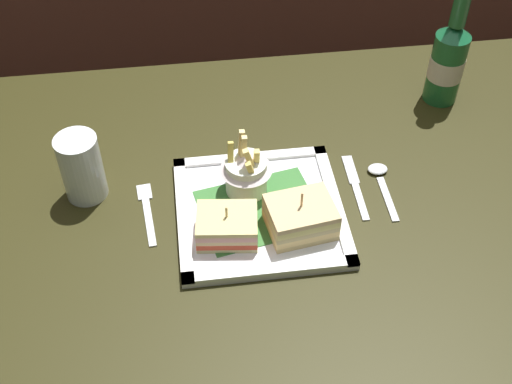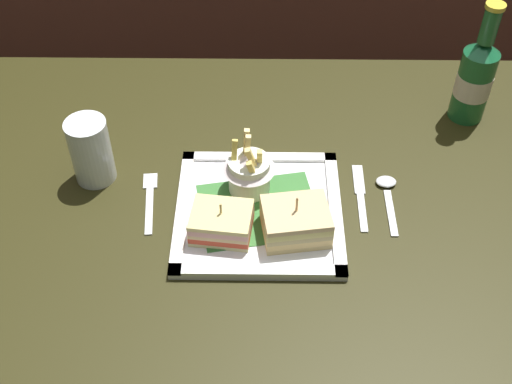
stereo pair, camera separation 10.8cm
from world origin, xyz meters
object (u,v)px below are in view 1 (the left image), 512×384
(fries_cup, at_px, (246,170))
(water_glass, at_px, (83,171))
(sandwich_half_right, at_px, (301,217))
(knife, at_px, (355,184))
(sandwich_half_left, at_px, (227,226))
(fork, at_px, (147,210))
(spoon, at_px, (380,177))
(beer_bottle, at_px, (448,60))
(square_plate, at_px, (260,211))
(dining_table, at_px, (252,244))

(fries_cup, height_order, water_glass, fries_cup)
(sandwich_half_right, xyz_separation_m, knife, (0.11, 0.09, -0.03))
(sandwich_half_left, relative_size, sandwich_half_right, 0.90)
(fork, relative_size, spoon, 1.05)
(spoon, bearing_deg, fork, -176.86)
(sandwich_half_left, height_order, sandwich_half_right, sandwich_half_right)
(water_glass, distance_m, fork, 0.12)
(spoon, bearing_deg, fries_cup, -178.67)
(sandwich_half_right, height_order, beer_bottle, beer_bottle)
(knife, bearing_deg, square_plate, -164.60)
(beer_bottle, distance_m, spoon, 0.29)
(sandwich_half_left, height_order, beer_bottle, beer_bottle)
(square_plate, relative_size, spoon, 2.02)
(square_plate, bearing_deg, sandwich_half_left, -140.98)
(square_plate, relative_size, sandwich_half_left, 2.65)
(knife, bearing_deg, fork, -177.60)
(knife, bearing_deg, sandwich_half_right, -140.28)
(square_plate, xyz_separation_m, beer_bottle, (0.40, 0.26, 0.08))
(beer_bottle, relative_size, knife, 1.53)
(fork, bearing_deg, water_glass, 151.17)
(square_plate, distance_m, water_glass, 0.30)
(sandwich_half_right, height_order, water_glass, water_glass)
(dining_table, bearing_deg, water_glass, 167.36)
(square_plate, bearing_deg, sandwich_half_right, -39.02)
(sandwich_half_right, relative_size, fork, 0.80)
(dining_table, bearing_deg, sandwich_half_right, -47.16)
(fries_cup, distance_m, beer_bottle, 0.47)
(sandwich_half_right, distance_m, spoon, 0.19)
(water_glass, bearing_deg, beer_bottle, 14.54)
(fries_cup, bearing_deg, square_plate, -71.53)
(beer_bottle, bearing_deg, dining_table, -149.50)
(beer_bottle, bearing_deg, square_plate, -146.25)
(dining_table, relative_size, beer_bottle, 5.38)
(water_glass, distance_m, spoon, 0.51)
(sandwich_half_right, xyz_separation_m, spoon, (0.16, 0.10, -0.03))
(sandwich_half_left, xyz_separation_m, beer_bottle, (0.45, 0.31, 0.06))
(water_glass, bearing_deg, sandwich_half_right, -21.45)
(square_plate, distance_m, fork, 0.19)
(fork, bearing_deg, dining_table, -2.23)
(knife, bearing_deg, sandwich_half_left, -157.67)
(sandwich_half_right, relative_size, knife, 0.73)
(beer_bottle, bearing_deg, sandwich_half_right, -137.24)
(square_plate, distance_m, knife, 0.18)
(dining_table, distance_m, knife, 0.21)
(beer_bottle, bearing_deg, fork, -158.26)
(dining_table, relative_size, knife, 8.21)
(square_plate, bearing_deg, beer_bottle, 33.75)
(fries_cup, bearing_deg, knife, -0.54)
(dining_table, xyz_separation_m, fork, (-0.18, 0.01, 0.11))
(sandwich_half_right, bearing_deg, sandwich_half_left, -180.00)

